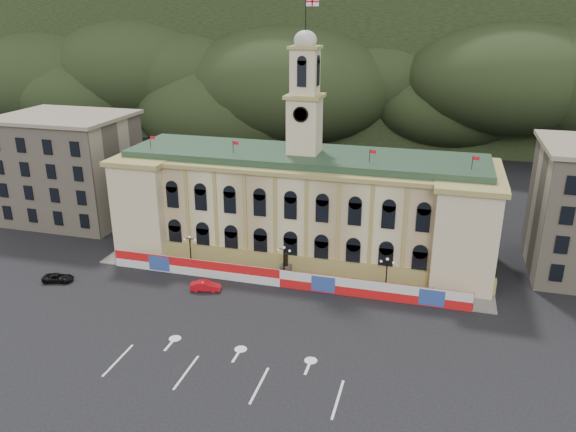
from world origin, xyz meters
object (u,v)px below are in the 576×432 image
(statue, at_px, (286,269))
(black_suv, at_px, (58,278))
(lamp_center, at_px, (284,260))
(red_sedan, at_px, (206,286))

(statue, bearing_deg, black_suv, -161.93)
(statue, bearing_deg, lamp_center, -90.00)
(red_sedan, relative_size, black_suv, 0.95)
(red_sedan, height_order, black_suv, red_sedan)
(statue, distance_m, lamp_center, 2.14)
(lamp_center, xyz_separation_m, black_suv, (-30.00, -8.79, -2.50))
(statue, xyz_separation_m, black_suv, (-30.00, -9.79, -0.61))
(lamp_center, bearing_deg, black_suv, -163.67)
(black_suv, bearing_deg, red_sedan, -96.38)
(lamp_center, relative_size, red_sedan, 1.21)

